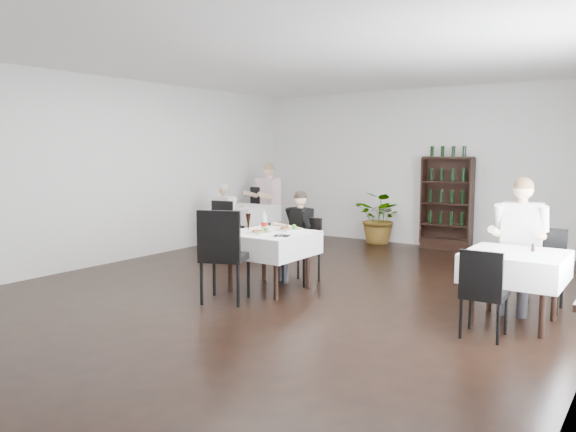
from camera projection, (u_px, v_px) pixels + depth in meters
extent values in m
plane|color=black|center=(288.00, 293.00, 7.25)|extent=(9.00, 9.00, 0.00)
plane|color=white|center=(288.00, 55.00, 6.90)|extent=(9.00, 9.00, 0.00)
plane|color=silver|center=(420.00, 168.00, 10.77)|extent=(7.00, 0.00, 7.00)
plane|color=silver|center=(109.00, 171.00, 9.04)|extent=(0.00, 9.00, 9.00)
cube|color=black|center=(445.00, 244.00, 10.45)|extent=(0.90, 0.28, 0.20)
cylinder|color=black|center=(230.00, 265.00, 7.28)|extent=(0.06, 0.06, 0.71)
cylinder|color=black|center=(264.00, 256.00, 7.88)|extent=(0.06, 0.06, 0.71)
cylinder|color=black|center=(276.00, 272.00, 6.88)|extent=(0.06, 0.06, 0.71)
cylinder|color=black|center=(308.00, 262.00, 7.47)|extent=(0.06, 0.06, 0.71)
cube|color=black|center=(269.00, 235.00, 7.33)|extent=(0.85, 0.85, 0.04)
cube|color=white|center=(269.00, 244.00, 7.35)|extent=(1.03, 1.03, 0.30)
cylinder|color=black|center=(221.00, 228.00, 10.69)|extent=(0.06, 0.06, 0.71)
cylinder|color=black|center=(243.00, 224.00, 11.24)|extent=(0.06, 0.06, 0.71)
cylinder|color=black|center=(249.00, 231.00, 10.30)|extent=(0.06, 0.06, 0.71)
cylinder|color=black|center=(270.00, 227.00, 10.86)|extent=(0.06, 0.06, 0.71)
cube|color=black|center=(245.00, 208.00, 10.73)|extent=(0.80, 0.80, 0.04)
cube|color=white|center=(246.00, 214.00, 10.74)|extent=(0.98, 0.98, 0.30)
cylinder|color=black|center=(472.00, 293.00, 5.86)|extent=(0.06, 0.06, 0.71)
cylinder|color=black|center=(490.00, 281.00, 6.41)|extent=(0.06, 0.06, 0.71)
cylinder|color=black|center=(543.00, 303.00, 5.47)|extent=(0.06, 0.06, 0.71)
cylinder|color=black|center=(555.00, 289.00, 6.03)|extent=(0.06, 0.06, 0.71)
cube|color=black|center=(516.00, 256.00, 5.90)|extent=(0.80, 0.80, 0.04)
cube|color=white|center=(515.00, 266.00, 5.91)|extent=(0.98, 0.98, 0.30)
imported|color=#20531C|center=(380.00, 218.00, 11.01)|extent=(1.05, 0.96, 1.03)
cylinder|color=black|center=(283.00, 269.00, 7.74)|extent=(0.03, 0.03, 0.41)
cylinder|color=black|center=(298.00, 265.00, 8.02)|extent=(0.03, 0.03, 0.41)
cylinder|color=black|center=(304.00, 272.00, 7.52)|extent=(0.03, 0.03, 0.41)
cylinder|color=black|center=(319.00, 268.00, 7.80)|extent=(0.03, 0.03, 0.41)
cube|color=black|center=(301.00, 252.00, 7.74)|extent=(0.43, 0.43, 0.06)
cube|color=black|center=(309.00, 233.00, 7.86)|extent=(0.41, 0.07, 0.45)
cylinder|color=black|center=(248.00, 277.00, 7.02)|extent=(0.04, 0.04, 0.52)
cylinder|color=black|center=(238.00, 285.00, 6.58)|extent=(0.04, 0.04, 0.52)
cylinder|color=black|center=(214.00, 275.00, 7.11)|extent=(0.04, 0.04, 0.52)
cylinder|color=black|center=(202.00, 284.00, 6.67)|extent=(0.04, 0.04, 0.52)
cube|color=black|center=(225.00, 257.00, 6.81)|extent=(0.68, 0.68, 0.08)
cube|color=black|center=(219.00, 235.00, 6.54)|extent=(0.50, 0.25, 0.56)
cylinder|color=black|center=(243.00, 231.00, 11.11)|extent=(0.04, 0.04, 0.50)
cylinder|color=black|center=(252.00, 228.00, 11.50)|extent=(0.04, 0.04, 0.50)
cylinder|color=black|center=(263.00, 232.00, 10.95)|extent=(0.04, 0.04, 0.50)
cylinder|color=black|center=(271.00, 229.00, 11.34)|extent=(0.04, 0.04, 0.50)
cube|color=black|center=(257.00, 216.00, 11.19)|extent=(0.59, 0.59, 0.08)
cube|color=black|center=(262.00, 200.00, 11.37)|extent=(0.50, 0.16, 0.54)
cylinder|color=black|center=(242.00, 239.00, 10.33)|extent=(0.03, 0.03, 0.43)
cylinder|color=black|center=(232.00, 242.00, 9.99)|extent=(0.03, 0.03, 0.43)
cylinder|color=black|center=(225.00, 237.00, 10.49)|extent=(0.03, 0.03, 0.43)
cylinder|color=black|center=(214.00, 240.00, 10.16)|extent=(0.03, 0.03, 0.43)
cube|color=black|center=(228.00, 226.00, 10.21)|extent=(0.49, 0.49, 0.07)
cube|color=black|center=(222.00, 214.00, 10.01)|extent=(0.43, 0.11, 0.46)
cylinder|color=black|center=(522.00, 293.00, 6.43)|extent=(0.03, 0.03, 0.42)
cylinder|color=black|center=(528.00, 286.00, 6.73)|extent=(0.03, 0.03, 0.42)
cylinder|color=black|center=(557.00, 297.00, 6.23)|extent=(0.03, 0.03, 0.42)
cylinder|color=black|center=(562.00, 290.00, 6.53)|extent=(0.03, 0.03, 0.42)
cube|color=black|center=(543.00, 271.00, 6.45)|extent=(0.43, 0.43, 0.06)
cube|color=black|center=(547.00, 248.00, 6.58)|extent=(0.42, 0.05, 0.46)
cylinder|color=black|center=(506.00, 315.00, 5.59)|extent=(0.03, 0.03, 0.40)
cylinder|color=black|center=(498.00, 324.00, 5.30)|extent=(0.03, 0.03, 0.40)
cylinder|color=black|center=(470.00, 310.00, 5.78)|extent=(0.03, 0.03, 0.40)
cylinder|color=black|center=(461.00, 318.00, 5.49)|extent=(0.03, 0.03, 0.40)
cube|color=black|center=(484.00, 294.00, 5.51)|extent=(0.42, 0.42, 0.06)
cube|color=black|center=(481.00, 274.00, 5.33)|extent=(0.41, 0.06, 0.44)
cube|color=#3E3E45|center=(288.00, 245.00, 7.98)|extent=(0.26, 0.39, 0.12)
cylinder|color=#3E3E45|center=(278.00, 265.00, 7.93)|extent=(0.10, 0.10, 0.43)
cube|color=#3E3E45|center=(295.00, 247.00, 7.83)|extent=(0.26, 0.39, 0.12)
cylinder|color=#3E3E45|center=(285.00, 268.00, 7.78)|extent=(0.10, 0.10, 0.43)
cube|color=black|center=(301.00, 225.00, 7.96)|extent=(0.40, 0.32, 0.48)
cylinder|color=tan|center=(280.00, 226.00, 8.01)|extent=(0.18, 0.28, 0.14)
cylinder|color=tan|center=(295.00, 229.00, 7.67)|extent=(0.18, 0.28, 0.14)
sphere|color=tan|center=(300.00, 199.00, 7.91)|extent=(0.18, 0.18, 0.18)
sphere|color=black|center=(300.00, 197.00, 7.90)|extent=(0.18, 0.18, 0.18)
cube|color=#3E3E45|center=(258.00, 211.00, 11.28)|extent=(0.28, 0.48, 0.15)
cylinder|color=#3E3E45|center=(250.00, 229.00, 11.20)|extent=(0.12, 0.12, 0.54)
cube|color=#3E3E45|center=(265.00, 212.00, 11.11)|extent=(0.28, 0.48, 0.15)
cylinder|color=#3E3E45|center=(257.00, 230.00, 11.03)|extent=(0.12, 0.12, 0.54)
cube|color=beige|center=(270.00, 193.00, 11.28)|extent=(0.49, 0.36, 0.60)
cylinder|color=tan|center=(250.00, 194.00, 11.30)|extent=(0.18, 0.35, 0.17)
cylinder|color=tan|center=(265.00, 196.00, 10.91)|extent=(0.18, 0.35, 0.17)
sphere|color=tan|center=(269.00, 170.00, 11.21)|extent=(0.23, 0.23, 0.23)
sphere|color=olive|center=(269.00, 169.00, 11.21)|extent=(0.23, 0.23, 0.23)
cube|color=#3E3E45|center=(232.00, 224.00, 10.37)|extent=(0.16, 0.37, 0.12)
cylinder|color=#3E3E45|center=(237.00, 237.00, 10.54)|extent=(0.09, 0.09, 0.42)
cube|color=#3E3E45|center=(225.00, 223.00, 10.46)|extent=(0.16, 0.37, 0.12)
cylinder|color=#3E3E45|center=(230.00, 236.00, 10.62)|extent=(0.09, 0.09, 0.42)
cube|color=silver|center=(223.00, 209.00, 10.24)|extent=(0.36, 0.22, 0.47)
cylinder|color=tan|center=(239.00, 209.00, 10.35)|extent=(0.10, 0.27, 0.13)
cylinder|color=tan|center=(222.00, 208.00, 10.54)|extent=(0.10, 0.27, 0.13)
sphere|color=tan|center=(224.00, 189.00, 10.21)|extent=(0.18, 0.18, 0.18)
sphere|color=beige|center=(224.00, 188.00, 10.21)|extent=(0.18, 0.18, 0.18)
cube|color=#3E3E45|center=(507.00, 260.00, 6.40)|extent=(0.17, 0.45, 0.15)
cylinder|color=#3E3E45|center=(502.00, 292.00, 6.28)|extent=(0.12, 0.12, 0.52)
cube|color=#3E3E45|center=(527.00, 262.00, 6.29)|extent=(0.17, 0.45, 0.15)
cylinder|color=#3E3E45|center=(523.00, 294.00, 6.17)|extent=(0.12, 0.12, 0.52)
cube|color=silver|center=(522.00, 228.00, 6.48)|extent=(0.43, 0.25, 0.58)
cylinder|color=tan|center=(494.00, 231.00, 6.37)|extent=(0.10, 0.33, 0.16)
cylinder|color=tan|center=(541.00, 235.00, 6.11)|extent=(0.10, 0.33, 0.16)
sphere|color=tan|center=(523.00, 190.00, 6.41)|extent=(0.22, 0.22, 0.22)
sphere|color=brown|center=(524.00, 187.00, 6.40)|extent=(0.22, 0.22, 0.22)
cube|color=white|center=(288.00, 230.00, 7.48)|extent=(0.33, 0.33, 0.02)
cube|color=#572D18|center=(285.00, 228.00, 7.48)|extent=(0.11, 0.09, 0.03)
sphere|color=#3C7D21|center=(294.00, 227.00, 7.47)|extent=(0.06, 0.06, 0.06)
cube|color=#996E45|center=(287.00, 229.00, 7.41)|extent=(0.12, 0.12, 0.02)
cube|color=white|center=(260.00, 233.00, 7.21)|extent=(0.26, 0.26, 0.02)
cube|color=#572D18|center=(257.00, 231.00, 7.21)|extent=(0.12, 0.10, 0.03)
sphere|color=#3C7D21|center=(266.00, 230.00, 7.21)|extent=(0.06, 0.06, 0.06)
cube|color=#996E45|center=(258.00, 232.00, 7.15)|extent=(0.11, 0.10, 0.02)
cone|color=black|center=(248.00, 222.00, 7.38)|extent=(0.07, 0.07, 0.24)
cylinder|color=silver|center=(248.00, 211.00, 7.37)|extent=(0.02, 0.02, 0.06)
cone|color=gold|center=(263.00, 223.00, 7.47)|extent=(0.06, 0.06, 0.21)
cylinder|color=silver|center=(263.00, 213.00, 7.46)|extent=(0.02, 0.02, 0.05)
cylinder|color=silver|center=(264.00, 223.00, 7.37)|extent=(0.07, 0.07, 0.23)
cylinder|color=red|center=(264.00, 224.00, 7.38)|extent=(0.07, 0.07, 0.06)
cylinder|color=silver|center=(264.00, 212.00, 7.36)|extent=(0.03, 0.03, 0.06)
cube|color=black|center=(282.00, 236.00, 7.00)|extent=(0.23, 0.20, 0.01)
cylinder|color=silver|center=(280.00, 235.00, 7.01)|extent=(0.08, 0.20, 0.01)
cylinder|color=silver|center=(283.00, 235.00, 6.99)|extent=(0.09, 0.20, 0.01)
cylinder|color=black|center=(533.00, 248.00, 5.93)|extent=(0.04, 0.04, 0.09)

